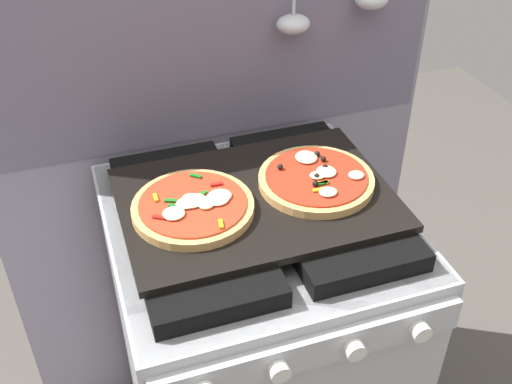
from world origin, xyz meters
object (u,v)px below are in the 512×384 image
Objects in this scene: pizza_left at (194,207)px; pizza_right at (316,179)px; stove at (256,348)px; baking_tray at (256,199)px.

pizza_right reaches higher than pizza_left.
pizza_right reaches higher than stove.
stove is 0.46m from baking_tray.
pizza_left is at bearing -176.21° from baking_tray.
pizza_left is at bearing -176.93° from stove.
baking_tray is 0.13m from pizza_left.
stove is 3.80× the size of pizza_left.
stove is 3.80× the size of pizza_right.
pizza_left is at bearing -177.92° from pizza_right.
pizza_left reaches higher than baking_tray.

